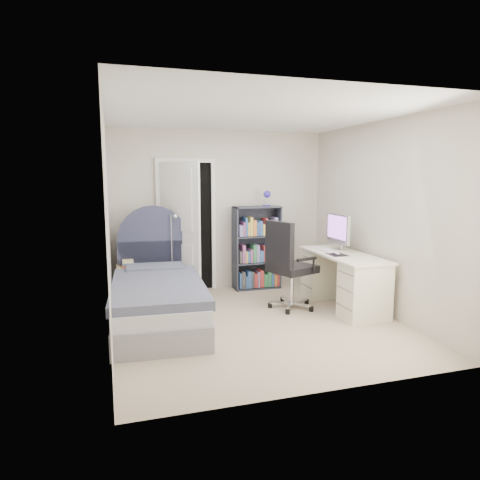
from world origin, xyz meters
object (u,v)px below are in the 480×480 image
object	(u,v)px
floor_lamp	(173,265)
bookcase	(257,252)
desk	(342,278)
office_chair	(287,261)
bed	(158,296)
nightstand	(131,274)

from	to	relation	value
floor_lamp	bookcase	distance (m)	1.40
desk	office_chair	world-z (taller)	desk
desk	bookcase	bearing A→B (deg)	121.72
office_chair	bed	bearing A→B (deg)	178.99
bed	floor_lamp	size ratio (longest dim) A/B	1.82
floor_lamp	bookcase	size ratio (longest dim) A/B	0.80
bed	nightstand	world-z (taller)	bed
office_chair	desk	bearing A→B (deg)	-8.40
desk	office_chair	xyz separation A→B (m)	(-0.78, 0.11, 0.25)
bookcase	desk	xyz separation A→B (m)	(0.80, -1.29, -0.19)
bed	nightstand	size ratio (longest dim) A/B	3.72
desk	office_chair	bearing A→B (deg)	171.60
bookcase	office_chair	size ratio (longest dim) A/B	1.30
desk	office_chair	distance (m)	0.83
bookcase	desk	bearing A→B (deg)	-58.28
nightstand	office_chair	xyz separation A→B (m)	(1.99, -0.96, 0.26)
bed	desk	world-z (taller)	bed
nightstand	desk	bearing A→B (deg)	-21.12
bed	floor_lamp	world-z (taller)	bed
bookcase	office_chair	bearing A→B (deg)	-89.03
nightstand	bookcase	world-z (taller)	bookcase
floor_lamp	bookcase	bearing A→B (deg)	9.69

